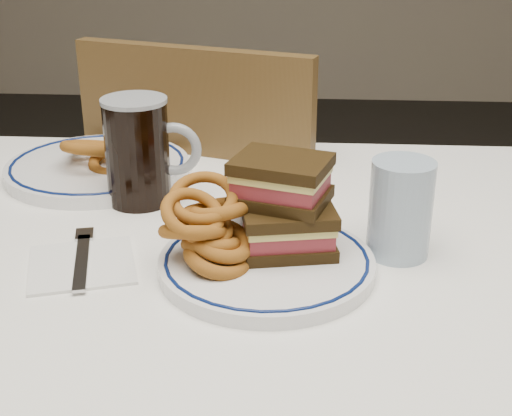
# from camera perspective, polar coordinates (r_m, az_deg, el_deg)

# --- Properties ---
(dining_table) EXTENTS (1.27, 0.87, 0.75)m
(dining_table) POSITION_cam_1_polar(r_m,az_deg,el_deg) (0.97, -1.81, -8.78)
(dining_table) COLOR white
(dining_table) RESTS_ON floor
(chair_far) EXTENTS (0.54, 0.54, 0.93)m
(chair_far) POSITION_cam_1_polar(r_m,az_deg,el_deg) (1.46, -2.56, -3.06)
(chair_far) COLOR #462F16
(chair_far) RESTS_ON floor
(main_plate) EXTENTS (0.26, 0.26, 0.02)m
(main_plate) POSITION_cam_1_polar(r_m,az_deg,el_deg) (0.86, 0.85, -4.44)
(main_plate) COLOR white
(main_plate) RESTS_ON dining_table
(reuben_sandwich) EXTENTS (0.14, 0.13, 0.11)m
(reuben_sandwich) POSITION_cam_1_polar(r_m,az_deg,el_deg) (0.86, 2.30, 0.27)
(reuben_sandwich) COLOR black
(reuben_sandwich) RESTS_ON main_plate
(onion_rings_main) EXTENTS (0.12, 0.12, 0.11)m
(onion_rings_main) POSITION_cam_1_polar(r_m,az_deg,el_deg) (0.84, -3.83, -1.60)
(onion_rings_main) COLOR brown
(onion_rings_main) RESTS_ON main_plate
(ketchup_ramekin) EXTENTS (0.06, 0.06, 0.04)m
(ketchup_ramekin) POSITION_cam_1_polar(r_m,az_deg,el_deg) (0.93, -0.23, -0.21)
(ketchup_ramekin) COLOR silver
(ketchup_ramekin) RESTS_ON main_plate
(beer_mug) EXTENTS (0.14, 0.09, 0.16)m
(beer_mug) POSITION_cam_1_polar(r_m,az_deg,el_deg) (1.04, -9.30, 4.58)
(beer_mug) COLOR black
(beer_mug) RESTS_ON dining_table
(water_glass) EXTENTS (0.08, 0.08, 0.12)m
(water_glass) POSITION_cam_1_polar(r_m,az_deg,el_deg) (0.90, 11.48, -0.06)
(water_glass) COLOR #99AFC6
(water_glass) RESTS_ON dining_table
(far_plate) EXTENTS (0.29, 0.29, 0.02)m
(far_plate) POSITION_cam_1_polar(r_m,az_deg,el_deg) (1.18, -12.52, 3.21)
(far_plate) COLOR white
(far_plate) RESTS_ON dining_table
(onion_rings_far) EXTENTS (0.13, 0.13, 0.07)m
(onion_rings_far) POSITION_cam_1_polar(r_m,az_deg,el_deg) (1.17, -12.47, 4.43)
(onion_rings_far) COLOR brown
(onion_rings_far) RESTS_ON far_plate
(napkin_fork) EXTENTS (0.16, 0.17, 0.01)m
(napkin_fork) POSITION_cam_1_polar(r_m,az_deg,el_deg) (0.90, -13.74, -4.29)
(napkin_fork) COLOR white
(napkin_fork) RESTS_ON dining_table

